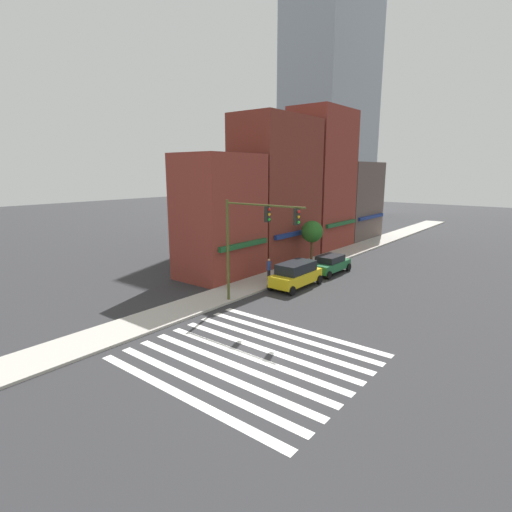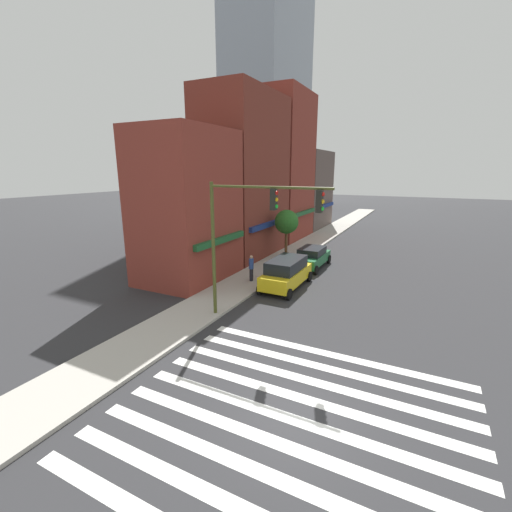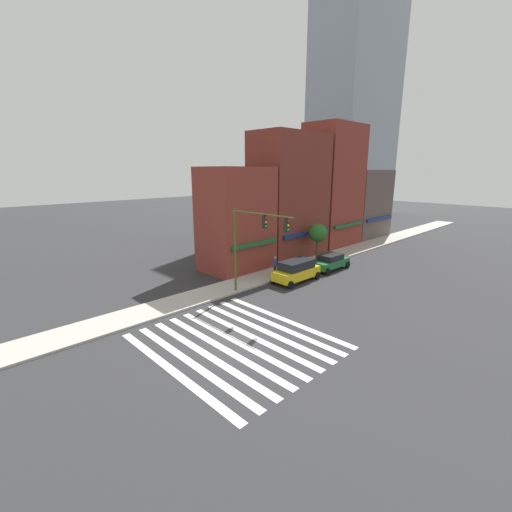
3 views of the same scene
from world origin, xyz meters
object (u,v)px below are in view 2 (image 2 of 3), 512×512
at_px(traffic_signal, 251,223).
at_px(street_tree, 286,222).
at_px(sedan_green, 312,257).
at_px(suv_yellow, 286,272).
at_px(pedestrian_blue_shirt, 251,268).

relative_size(traffic_signal, street_tree, 1.69).
xyz_separation_m(traffic_signal, street_tree, (12.71, 3.22, -1.84)).
bearing_deg(traffic_signal, sedan_green, 2.17).
height_order(traffic_signal, street_tree, traffic_signal).
bearing_deg(traffic_signal, street_tree, 14.23).
xyz_separation_m(traffic_signal, suv_yellow, (5.76, 0.42, -4.00)).
relative_size(suv_yellow, street_tree, 1.15).
relative_size(sedan_green, street_tree, 1.08).
bearing_deg(street_tree, suv_yellow, -158.04).
distance_m(traffic_signal, pedestrian_blue_shirt, 7.44).
xyz_separation_m(pedestrian_blue_shirt, street_tree, (7.11, 0.34, 2.12)).
bearing_deg(suv_yellow, street_tree, 22.00).
height_order(traffic_signal, suv_yellow, traffic_signal).
distance_m(sedan_green, pedestrian_blue_shirt, 6.09).
distance_m(suv_yellow, sedan_green, 5.40).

